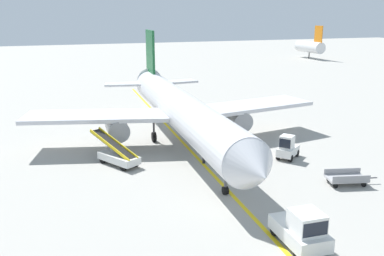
{
  "coord_description": "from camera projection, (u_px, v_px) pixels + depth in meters",
  "views": [
    {
      "loc": [
        -10.67,
        -22.87,
        12.12
      ],
      "look_at": [
        1.09,
        10.26,
        2.5
      ],
      "focal_mm": 39.6,
      "sensor_mm": 36.0,
      "label": 1
    }
  ],
  "objects": [
    {
      "name": "safety_cone_nose_right",
      "position": [
        261.0,
        157.0,
        35.96
      ],
      "size": [
        0.36,
        0.36,
        0.44
      ],
      "primitive_type": "cone",
      "color": "orange",
      "rests_on": "ground"
    },
    {
      "name": "baggage_tug_near_wing",
      "position": [
        288.0,
        148.0,
        36.13
      ],
      "size": [
        2.68,
        2.52,
        2.1
      ],
      "color": "silver",
      "rests_on": "ground"
    },
    {
      "name": "baggage_cart_loaded",
      "position": [
        347.0,
        178.0,
        30.79
      ],
      "size": [
        3.84,
        2.19,
        0.94
      ],
      "color": "#A5A5A8",
      "rests_on": "ground"
    },
    {
      "name": "ground_crew_marshaller",
      "position": [
        204.0,
        153.0,
        34.98
      ],
      "size": [
        0.36,
        0.24,
        1.7
      ],
      "color": "#26262D",
      "rests_on": "ground"
    },
    {
      "name": "belt_loader_forward_hold",
      "position": [
        118.0,
        155.0,
        34.72
      ],
      "size": [
        3.54,
        4.97,
        2.59
      ],
      "color": "silver",
      "rests_on": "ground"
    },
    {
      "name": "pushback_tug",
      "position": [
        302.0,
        230.0,
        22.44
      ],
      "size": [
        2.05,
        3.68,
        2.2
      ],
      "color": "silver",
      "rests_on": "ground"
    },
    {
      "name": "distant_aircraft_far_left",
      "position": [
        310.0,
        46.0,
        114.45
      ],
      "size": [
        3.0,
        10.1,
        8.8
      ],
      "color": "silver",
      "rests_on": "ground"
    },
    {
      "name": "airliner",
      "position": [
        180.0,
        109.0,
        39.44
      ],
      "size": [
        28.57,
        35.32,
        10.1
      ],
      "color": "silver",
      "rests_on": "ground"
    },
    {
      "name": "safety_cone_nose_left",
      "position": [
        231.0,
        152.0,
        37.45
      ],
      "size": [
        0.36,
        0.36,
        0.44
      ],
      "primitive_type": "cone",
      "color": "orange",
      "rests_on": "ground"
    },
    {
      "name": "taxi_line_yellow",
      "position": [
        215.0,
        177.0,
        32.33
      ],
      "size": [
        4.31,
        79.91,
        0.01
      ],
      "primitive_type": "cube",
      "rotation": [
        0.0,
        0.0,
        -0.05
      ],
      "color": "yellow",
      "rests_on": "ground"
    },
    {
      "name": "ground_plane",
      "position": [
        229.0,
        206.0,
        27.43
      ],
      "size": [
        300.0,
        300.0,
        0.0
      ],
      "primitive_type": "plane",
      "color": "#9E9B93"
    }
  ]
}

